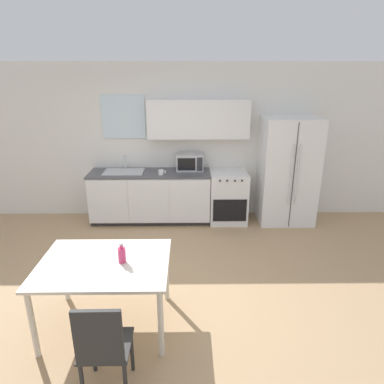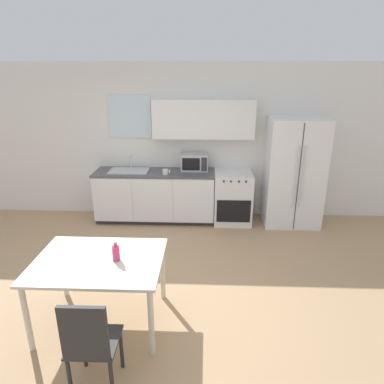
% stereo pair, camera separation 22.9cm
% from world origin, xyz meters
% --- Properties ---
extents(ground_plane, '(12.00, 12.00, 0.00)m').
position_xyz_m(ground_plane, '(0.00, 0.00, 0.00)').
color(ground_plane, tan).
extents(wall_back, '(12.00, 0.38, 2.70)m').
position_xyz_m(wall_back, '(0.09, 2.35, 1.42)').
color(wall_back, silver).
rests_on(wall_back, ground_plane).
extents(kitchen_counter, '(2.09, 0.65, 0.90)m').
position_xyz_m(kitchen_counter, '(-0.23, 2.04, 0.45)').
color(kitchen_counter, '#333333').
rests_on(kitchen_counter, ground_plane).
extents(oven_range, '(0.65, 0.65, 0.90)m').
position_xyz_m(oven_range, '(1.13, 2.03, 0.45)').
color(oven_range, white).
rests_on(oven_range, ground_plane).
extents(refrigerator, '(0.94, 0.72, 1.83)m').
position_xyz_m(refrigerator, '(2.15, 2.01, 0.92)').
color(refrigerator, white).
rests_on(refrigerator, ground_plane).
extents(kitchen_sink, '(0.67, 0.42, 0.27)m').
position_xyz_m(kitchen_sink, '(-0.68, 2.05, 0.91)').
color(kitchen_sink, '#B7BABC').
rests_on(kitchen_sink, kitchen_counter).
extents(microwave, '(0.47, 0.31, 0.29)m').
position_xyz_m(microwave, '(0.46, 2.17, 1.05)').
color(microwave, '#B7BABC').
rests_on(microwave, kitchen_counter).
extents(coffee_mug, '(0.13, 0.09, 0.09)m').
position_xyz_m(coffee_mug, '(-0.02, 1.89, 0.94)').
color(coffee_mug, white).
rests_on(coffee_mug, kitchen_counter).
extents(dining_table, '(1.29, 0.98, 0.76)m').
position_xyz_m(dining_table, '(-0.42, -0.66, 0.67)').
color(dining_table, beige).
rests_on(dining_table, ground_plane).
extents(dining_chair_near, '(0.40, 0.40, 0.93)m').
position_xyz_m(dining_chair_near, '(-0.24, -1.52, 0.54)').
color(dining_chair_near, '#282828').
rests_on(dining_chair_near, ground_plane).
extents(drink_bottle, '(0.08, 0.08, 0.22)m').
position_xyz_m(drink_bottle, '(-0.23, -0.66, 0.84)').
color(drink_bottle, '#DB386B').
rests_on(drink_bottle, dining_table).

